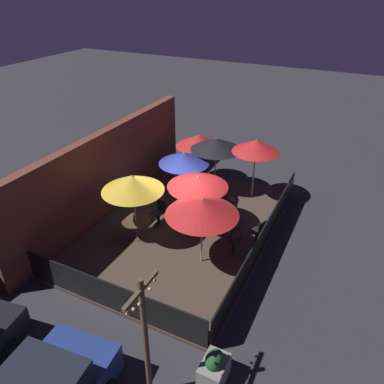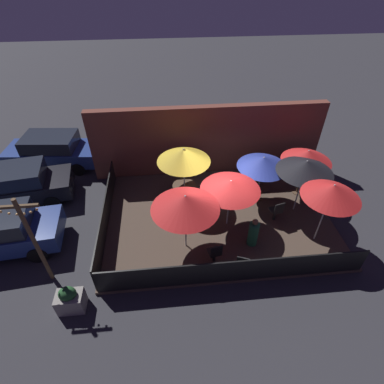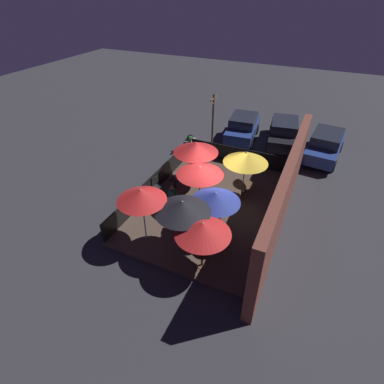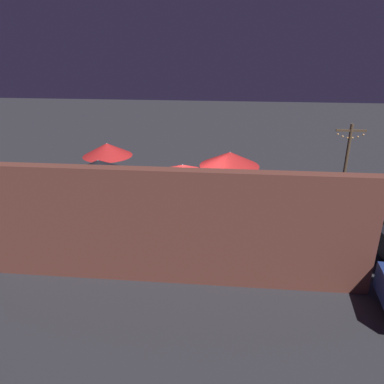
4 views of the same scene
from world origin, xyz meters
TOP-DOWN VIEW (x-y plane):
  - ground_plane at (0.00, 0.00)m, footprint 60.00×60.00m
  - patio_deck at (0.00, 0.00)m, footprint 8.65×6.01m
  - building_wall at (0.00, 3.23)m, footprint 10.25×0.36m
  - fence_front at (0.00, -2.96)m, footprint 8.45×0.05m
  - fence_side_left at (-4.28, 0.00)m, footprint 0.05×5.81m
  - patio_umbrella_0 at (3.65, 1.11)m, footprint 1.99×1.99m
  - patio_umbrella_1 at (1.80, 0.87)m, footprint 1.98×1.98m
  - patio_umbrella_2 at (-1.23, 1.17)m, footprint 2.06×2.06m
  - patio_umbrella_3 at (0.26, -0.45)m, footprint 2.12×2.12m
  - patio_umbrella_4 at (-1.38, -1.38)m, footprint 2.23×2.23m
  - patio_umbrella_5 at (3.30, -1.52)m, footprint 1.89×1.89m
  - patio_umbrella_6 at (3.12, 0.10)m, footprint 2.08×2.08m
  - dining_table_0 at (3.65, 1.11)m, footprint 0.77×0.77m
  - dining_table_1 at (1.80, 0.87)m, footprint 0.88×0.88m
  - dining_table_2 at (-1.23, 1.17)m, footprint 0.97×0.97m
  - patio_chair_0 at (-0.12, 0.91)m, footprint 0.48×0.48m
  - patio_chair_1 at (0.31, -2.72)m, footprint 0.52×0.52m
  - patio_chair_2 at (-0.49, -2.21)m, footprint 0.48×0.48m
  - patio_chair_3 at (2.13, -0.48)m, footprint 0.48×0.48m
  - patron_0 at (0.96, -1.51)m, footprint 0.48×0.48m
  - planter_box at (-4.93, -3.34)m, footprint 0.77×0.54m
  - light_post at (-5.83, -2.20)m, footprint 1.10×0.12m

SIDE VIEW (x-z plane):
  - ground_plane at x=0.00m, z-range 0.00..0.00m
  - patio_deck at x=0.00m, z-range 0.00..0.12m
  - planter_box at x=-4.93m, z-range -0.05..0.91m
  - fence_front at x=0.00m, z-range 0.12..1.07m
  - fence_side_left at x=-4.28m, z-range 0.12..1.07m
  - patio_chair_1 at x=0.31m, z-range 0.16..1.07m
  - patio_chair_2 at x=-0.49m, z-range 0.16..1.08m
  - patio_chair_0 at x=-0.12m, z-range 0.17..1.11m
  - patron_0 at x=0.96m, z-range 0.06..1.23m
  - patio_chair_3 at x=2.13m, z-range 0.17..1.12m
  - dining_table_2 at x=-1.23m, z-range 0.33..1.04m
  - dining_table_1 at x=1.80m, z-range 0.33..1.04m
  - dining_table_0 at x=3.65m, z-range 0.33..1.09m
  - building_wall at x=0.00m, z-range 0.00..3.27m
  - light_post at x=-5.83m, z-range 0.22..3.61m
  - patio_umbrella_1 at x=1.80m, z-range 0.93..3.00m
  - patio_umbrella_0 at x=3.65m, z-range 0.93..3.03m
  - patio_umbrella_3 at x=0.26m, z-range 0.96..3.03m
  - patio_umbrella_4 at x=-1.38m, z-range 1.01..3.32m
  - patio_umbrella_6 at x=3.12m, z-range 1.04..3.37m
  - patio_umbrella_2 at x=-1.23m, z-range 1.06..3.49m
  - patio_umbrella_5 at x=3.30m, z-range 1.11..3.60m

